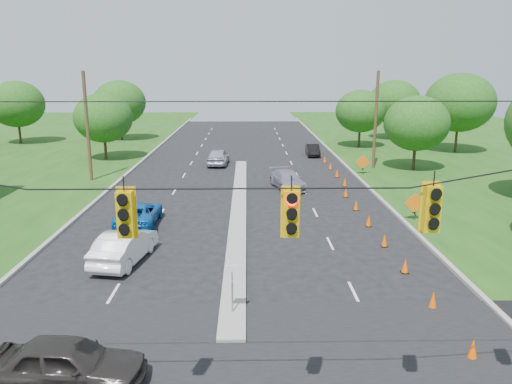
{
  "coord_description": "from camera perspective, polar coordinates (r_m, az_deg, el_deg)",
  "views": [
    {
      "loc": [
        0.57,
        -11.15,
        9.0
      ],
      "look_at": [
        1.04,
        14.26,
        2.8
      ],
      "focal_mm": 35.0,
      "sensor_mm": 36.0,
      "label": 1
    }
  ],
  "objects": [
    {
      "name": "cone_7",
      "position": [
        40.37,
        10.12,
        1.12
      ],
      "size": [
        0.32,
        0.32,
        0.7
      ],
      "primitive_type": "cone",
      "color": "#FF5800",
      "rests_on": "ground"
    },
    {
      "name": "blue_pickup",
      "position": [
        30.66,
        -13.25,
        -2.4
      ],
      "size": [
        2.39,
        4.99,
        1.37
      ],
      "primitive_type": "imported",
      "rotation": [
        0.0,
        0.0,
        3.16
      ],
      "color": "#0E58AB",
      "rests_on": "ground"
    },
    {
      "name": "cone_3",
      "position": [
        27.1,
        14.48,
        -5.36
      ],
      "size": [
        0.32,
        0.32,
        0.7
      ],
      "primitive_type": "cone",
      "color": "#FF5800",
      "rests_on": "ground"
    },
    {
      "name": "signal_span",
      "position": [
        10.94,
        -4.27,
        -7.95
      ],
      "size": [
        25.6,
        0.32,
        9.0
      ],
      "color": "#422D1C",
      "rests_on": "ground"
    },
    {
      "name": "cone_11",
      "position": [
        53.93,
        7.3,
        4.37
      ],
      "size": [
        0.32,
        0.32,
        0.7
      ],
      "primitive_type": "cone",
      "color": "#FF5800",
      "rests_on": "ground"
    },
    {
      "name": "tree_10",
      "position": [
        60.02,
        22.25,
        9.45
      ],
      "size": [
        7.56,
        7.56,
        8.82
      ],
      "color": "black",
      "rests_on": "ground"
    },
    {
      "name": "curb_left",
      "position": [
        43.46,
        -15.24,
        1.27
      ],
      "size": [
        0.25,
        110.0,
        0.16
      ],
      "primitive_type": "cube",
      "color": "gray",
      "rests_on": "ground"
    },
    {
      "name": "curb_right",
      "position": [
        43.19,
        11.73,
        1.4
      ],
      "size": [
        0.25,
        110.0,
        0.16
      ],
      "primitive_type": "cube",
      "color": "gray",
      "rests_on": "ground"
    },
    {
      "name": "cone_2",
      "position": [
        23.96,
        16.68,
        -8.06
      ],
      "size": [
        0.32,
        0.32,
        0.7
      ],
      "primitive_type": "cone",
      "color": "#FF5800",
      "rests_on": "ground"
    },
    {
      "name": "cone_12",
      "position": [
        57.35,
        6.81,
        4.94
      ],
      "size": [
        0.32,
        0.32,
        0.7
      ],
      "primitive_type": "cone",
      "color": "#FF5800",
      "rests_on": "ground"
    },
    {
      "name": "tree_9",
      "position": [
        47.94,
        17.89,
        7.48
      ],
      "size": [
        5.88,
        5.88,
        6.86
      ],
      "color": "black",
      "rests_on": "ground"
    },
    {
      "name": "tree_4",
      "position": [
        69.43,
        -25.69,
        9.05
      ],
      "size": [
        6.72,
        6.72,
        7.84
      ],
      "color": "black",
      "rests_on": "ground"
    },
    {
      "name": "median",
      "position": [
        33.4,
        -1.99,
        -1.93
      ],
      "size": [
        1.0,
        34.0,
        0.18
      ],
      "primitive_type": "cube",
      "color": "gray",
      "rests_on": "ground"
    },
    {
      "name": "tree_12",
      "position": [
        60.84,
        11.86,
        9.03
      ],
      "size": [
        5.88,
        5.88,
        6.86
      ],
      "color": "black",
      "rests_on": "ground"
    },
    {
      "name": "cone_5",
      "position": [
        33.6,
        11.37,
        -1.48
      ],
      "size": [
        0.32,
        0.32,
        0.7
      ],
      "primitive_type": "cone",
      "color": "#FF5800",
      "rests_on": "ground"
    },
    {
      "name": "median_sign",
      "position": [
        18.75,
        -2.75,
        -10.02
      ],
      "size": [
        0.55,
        0.06,
        2.05
      ],
      "color": "gray",
      "rests_on": "ground"
    },
    {
      "name": "work_sign_1",
      "position": [
        31.89,
        17.7,
        -1.31
      ],
      "size": [
        1.27,
        0.58,
        1.37
      ],
      "color": "black",
      "rests_on": "ground"
    },
    {
      "name": "work_sign_2",
      "position": [
        45.05,
        12.11,
        3.3
      ],
      "size": [
        1.27,
        0.58,
        1.37
      ],
      "color": "black",
      "rests_on": "ground"
    },
    {
      "name": "tree_11",
      "position": [
        69.07,
        15.53,
        9.87
      ],
      "size": [
        6.72,
        6.72,
        7.84
      ],
      "color": "black",
      "rests_on": "ground"
    },
    {
      "name": "cone_9",
      "position": [
        47.12,
        8.51,
        2.98
      ],
      "size": [
        0.32,
        0.32,
        0.7
      ],
      "primitive_type": "cone",
      "color": "#FF5800",
      "rests_on": "ground"
    },
    {
      "name": "utility_pole_far_left",
      "position": [
        43.41,
        -18.71,
        7.05
      ],
      "size": [
        0.28,
        0.28,
        9.0
      ],
      "primitive_type": "cylinder",
      "color": "#422D1C",
      "rests_on": "ground"
    },
    {
      "name": "cone_8",
      "position": [
        43.73,
        9.25,
        2.13
      ],
      "size": [
        0.32,
        0.32,
        0.7
      ],
      "primitive_type": "cone",
      "color": "#FF5800",
      "rests_on": "ground"
    },
    {
      "name": "cone_0",
      "position": [
        18.08,
        23.54,
        -16.12
      ],
      "size": [
        0.32,
        0.32,
        0.7
      ],
      "primitive_type": "cone",
      "color": "#FF5800",
      "rests_on": "ground"
    },
    {
      "name": "tree_5",
      "position": [
        53.39,
        -17.06,
        8.11
      ],
      "size": [
        5.88,
        5.88,
        6.86
      ],
      "color": "black",
      "rests_on": "ground"
    },
    {
      "name": "dark_car_receding",
      "position": [
        54.54,
        6.5,
        4.8
      ],
      "size": [
        1.43,
        3.84,
        1.26
      ],
      "primitive_type": "imported",
      "rotation": [
        0.0,
        0.0,
        -0.03
      ],
      "color": "black",
      "rests_on": "ground"
    },
    {
      "name": "cone_10",
      "position": [
        50.51,
        7.87,
        3.73
      ],
      "size": [
        0.32,
        0.32,
        0.7
      ],
      "primitive_type": "cone",
      "color": "#FF5800",
      "rests_on": "ground"
    },
    {
      "name": "white_sedan",
      "position": [
        24.9,
        -14.82,
        -6.02
      ],
      "size": [
        2.46,
        5.01,
        1.58
      ],
      "primitive_type": "imported",
      "rotation": [
        0.0,
        0.0,
        2.97
      ],
      "color": "white",
      "rests_on": "ground"
    },
    {
      "name": "black_sedan",
      "position": [
        16.17,
        -20.67,
        -17.9
      ],
      "size": [
        4.58,
        2.1,
        1.52
      ],
      "primitive_type": "imported",
      "rotation": [
        0.0,
        0.0,
        1.5
      ],
      "color": "#2A2624",
      "rests_on": "ground"
    },
    {
      "name": "cone_4",
      "position": [
        30.32,
        12.75,
        -3.21
      ],
      "size": [
        0.32,
        0.32,
        0.7
      ],
      "primitive_type": "cone",
      "color": "#FF5800",
      "rests_on": "ground"
    },
    {
      "name": "utility_pole_far_right",
      "position": [
        47.88,
        13.52,
        7.95
      ],
      "size": [
        0.28,
        0.28,
        9.0
      ],
      "primitive_type": "cylinder",
      "color": "#422D1C",
      "rests_on": "ground"
    },
    {
      "name": "cone_6",
      "position": [
        36.91,
        10.23,
        -0.06
      ],
      "size": [
        0.32,
        0.32,
        0.7
      ],
      "primitive_type": "cone",
      "color": "#FF5800",
      "rests_on": "ground"
    },
    {
      "name": "tree_6",
      "position": [
        68.32,
        -15.31,
        9.85
      ],
      "size": [
        6.72,
        6.72,
        7.84
      ],
      "color": "black",
      "rests_on": "ground"
    },
    {
      "name": "cone_1",
      "position": [
        20.94,
        19.58,
        -11.55
      ],
      "size": [
        0.32,
        0.32,
        0.7
      ],
      "primitive_type": "cone",
      "color": "#FF5800",
      "rests_on": "ground"
    },
    {
      "name": "silver_car_far",
      "position": [
        39.13,
        3.61,
        1.42
      ],
      "size": [
        2.99,
        5.05,
        1.37
      ],
      "primitive_type": "imported",
      "rotation": [
        0.0,
        0.0,
        0.24
      ],
      "color": "gray",
      "rests_on": "ground"
    },
    {
      "name": "silver_car_oncoming",
      "position": [
        48.96,
        -4.34,
        4.04
      ],
      "size": [
        2.18,
        4.83,
        1.61
      ],
      "primitive_type": "imported",
      "rotation": [
        0.0,
        0.0,
        3.08
      ],
      "color": "#A49DB6",
      "rests_on": "ground"
    }
  ]
}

